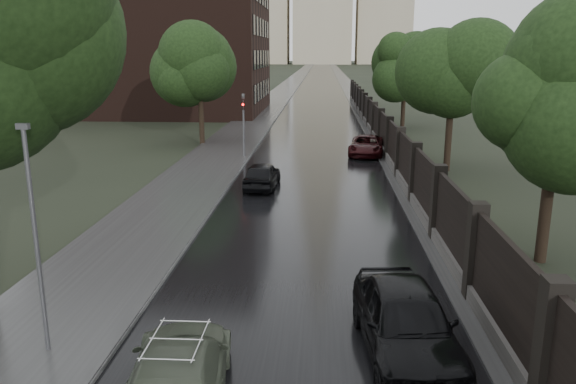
{
  "coord_description": "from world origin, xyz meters",
  "views": [
    {
      "loc": [
        0.51,
        -9.23,
        6.48
      ],
      "look_at": [
        -0.69,
        10.6,
        1.5
      ],
      "focal_mm": 35.0,
      "sensor_mm": 36.0,
      "label": 1
    }
  ],
  "objects": [
    {
      "name": "car_right_near",
      "position": [
        2.39,
        2.03,
        0.8
      ],
      "size": [
        2.32,
        4.87,
        1.61
      ],
      "primitive_type": "imported",
      "rotation": [
        0.0,
        0.0,
        0.09
      ],
      "color": "black",
      "rests_on": "ground"
    },
    {
      "name": "tree_left_far",
      "position": [
        -8.0,
        30.0,
        5.24
      ],
      "size": [
        4.25,
        4.25,
        7.39
      ],
      "color": "black",
      "rests_on": "ground"
    },
    {
      "name": "tree_right_b",
      "position": [
        7.5,
        22.0,
        4.95
      ],
      "size": [
        4.08,
        4.08,
        7.01
      ],
      "color": "black",
      "rests_on": "ground"
    },
    {
      "name": "hatchback_left",
      "position": [
        -2.37,
        17.31,
        0.65
      ],
      "size": [
        1.68,
        3.87,
        1.3
      ],
      "primitive_type": "imported",
      "rotation": [
        0.0,
        0.0,
        3.1
      ],
      "color": "black",
      "rests_on": "ground"
    },
    {
      "name": "volga_sedan",
      "position": [
        -2.1,
        -0.07,
        0.66
      ],
      "size": [
        2.39,
        4.74,
        1.32
      ],
      "primitive_type": "imported",
      "rotation": [
        0.0,
        0.0,
        3.26
      ],
      "color": "#485040",
      "rests_on": "ground"
    },
    {
      "name": "fence_right",
      "position": [
        4.6,
        32.01,
        1.01
      ],
      "size": [
        0.45,
        75.72,
        2.7
      ],
      "color": "#383533",
      "rests_on": "ground"
    },
    {
      "name": "brick_building",
      "position": [
        -18.0,
        52.0,
        10.0
      ],
      "size": [
        24.0,
        18.0,
        20.0
      ],
      "primitive_type": "cube",
      "color": "black",
      "rests_on": "ground"
    },
    {
      "name": "traffic_light",
      "position": [
        -4.3,
        24.99,
        2.4
      ],
      "size": [
        0.16,
        0.32,
        4.0
      ],
      "color": "#59595E",
      "rests_on": "ground"
    },
    {
      "name": "car_right_far",
      "position": [
        3.4,
        26.64,
        0.63
      ],
      "size": [
        2.69,
        4.8,
        1.27
      ],
      "primitive_type": "imported",
      "rotation": [
        0.0,
        0.0,
        -0.13
      ],
      "color": "black",
      "rests_on": "ground"
    },
    {
      "name": "tree_right_c",
      "position": [
        7.5,
        40.0,
        4.95
      ],
      "size": [
        4.08,
        4.08,
        7.01
      ],
      "color": "black",
      "rests_on": "ground"
    },
    {
      "name": "tree_right_a",
      "position": [
        7.5,
        8.0,
        4.95
      ],
      "size": [
        4.08,
        4.08,
        7.01
      ],
      "color": "black",
      "rests_on": "ground"
    },
    {
      "name": "lamp_post",
      "position": [
        -5.4,
        1.5,
        2.67
      ],
      "size": [
        0.25,
        0.12,
        5.11
      ],
      "color": "#59595E",
      "rests_on": "ground"
    },
    {
      "name": "sidewalk_left",
      "position": [
        -6.0,
        190.0,
        0.08
      ],
      "size": [
        4.0,
        420.0,
        0.16
      ],
      "primitive_type": "cube",
      "color": "#2D2D2D",
      "rests_on": "ground"
    },
    {
      "name": "verge_right",
      "position": [
        5.5,
        190.0,
        0.04
      ],
      "size": [
        3.0,
        420.0,
        0.08
      ],
      "primitive_type": "cube",
      "color": "#2D2D2D",
      "rests_on": "ground"
    },
    {
      "name": "road",
      "position": [
        0.0,
        190.0,
        0.01
      ],
      "size": [
        8.0,
        420.0,
        0.02
      ],
      "primitive_type": "cube",
      "color": "black",
      "rests_on": "ground"
    }
  ]
}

